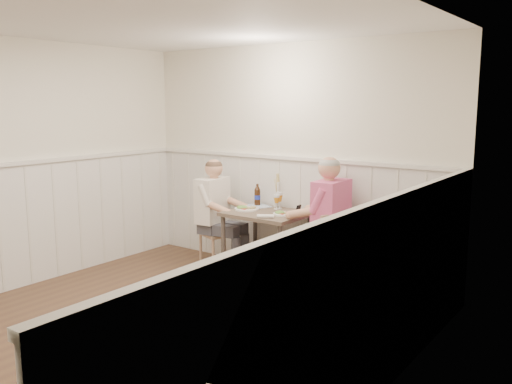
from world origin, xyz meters
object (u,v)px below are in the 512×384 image
chair_right (327,249)px  chair_left (217,228)px  beer_bottle (257,196)px  man_in_pink (327,234)px  diner_cream (215,222)px  dining_table (267,221)px  grass_vase (276,191)px

chair_right → chair_left: size_ratio=1.04×
beer_bottle → man_in_pink: bearing=-10.9°
chair_left → diner_cream: (0.06, -0.10, 0.11)m
dining_table → chair_left: chair_left is taller
chair_left → man_in_pink: 1.51m
dining_table → chair_right: (0.78, -0.02, -0.18)m
man_in_pink → grass_vase: 0.92m
dining_table → beer_bottle: 0.46m
chair_left → diner_cream: 0.16m
chair_right → grass_vase: bearing=159.3°
dining_table → grass_vase: grass_vase is taller
chair_left → dining_table: bearing=-4.6°
dining_table → man_in_pink: bearing=4.1°
grass_vase → man_in_pink: bearing=-17.1°
chair_right → chair_left: bearing=176.9°
diner_cream → chair_right: bearing=0.6°
dining_table → beer_bottle: beer_bottle is taller
beer_bottle → diner_cream: bearing=-144.0°
man_in_pink → diner_cream: man_in_pink is taller
chair_right → man_in_pink: size_ratio=0.60×
man_in_pink → diner_cream: bearing=-176.4°
man_in_pink → beer_bottle: bearing=169.1°
dining_table → diner_cream: diner_cream is taller
man_in_pink → beer_bottle: size_ratio=5.58×
dining_table → beer_bottle: bearing=140.8°
diner_cream → man_in_pink: bearing=3.6°
chair_left → grass_vase: 0.88m
dining_table → beer_bottle: (-0.31, 0.25, 0.22)m
chair_right → grass_vase: size_ratio=2.06×
diner_cream → grass_vase: (0.62, 0.34, 0.38)m
dining_table → grass_vase: (-0.09, 0.30, 0.29)m
chair_left → man_in_pink: size_ratio=0.58×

